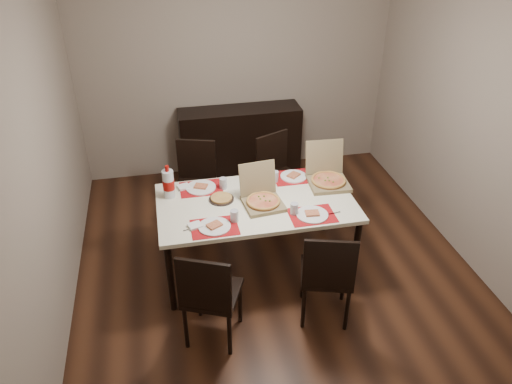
# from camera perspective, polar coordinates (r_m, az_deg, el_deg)

# --- Properties ---
(ground) EXTENTS (3.80, 4.00, 0.02)m
(ground) POSITION_cam_1_polar(r_m,az_deg,el_deg) (5.11, 1.81, -7.65)
(ground) COLOR #402213
(ground) RESTS_ON ground
(room_walls) EXTENTS (3.84, 4.02, 2.62)m
(room_walls) POSITION_cam_1_polar(r_m,az_deg,el_deg) (4.62, 0.92, 12.84)
(room_walls) COLOR gray
(room_walls) RESTS_ON ground
(sideboard) EXTENTS (1.50, 0.40, 0.90)m
(sideboard) POSITION_cam_1_polar(r_m,az_deg,el_deg) (6.34, -1.83, 5.67)
(sideboard) COLOR black
(sideboard) RESTS_ON ground
(dining_table) EXTENTS (1.80, 1.00, 0.75)m
(dining_table) POSITION_cam_1_polar(r_m,az_deg,el_deg) (4.61, 0.00, -1.76)
(dining_table) COLOR #EEE9C8
(dining_table) RESTS_ON ground
(chair_near_left) EXTENTS (0.55, 0.55, 0.93)m
(chair_near_left) POSITION_cam_1_polar(r_m,az_deg,el_deg) (3.98, -5.35, -11.52)
(chair_near_left) COLOR black
(chair_near_left) RESTS_ON ground
(chair_near_right) EXTENTS (0.52, 0.52, 0.93)m
(chair_near_right) POSITION_cam_1_polar(r_m,az_deg,el_deg) (4.18, 8.14, -9.18)
(chair_near_right) COLOR black
(chair_near_right) RESTS_ON ground
(chair_far_left) EXTENTS (0.52, 0.52, 0.93)m
(chair_far_left) POSITION_cam_1_polar(r_m,az_deg,el_deg) (5.42, -6.92, 1.39)
(chair_far_left) COLOR black
(chair_far_left) RESTS_ON ground
(chair_far_right) EXTENTS (0.56, 0.56, 0.93)m
(chair_far_right) POSITION_cam_1_polar(r_m,az_deg,el_deg) (5.54, 2.50, 2.32)
(chair_far_right) COLOR black
(chair_far_right) RESTS_ON ground
(setting_near_left) EXTENTS (0.48, 0.30, 0.11)m
(setting_near_left) POSITION_cam_1_polar(r_m,az_deg,el_deg) (4.26, -4.46, -3.67)
(setting_near_left) COLOR #AE0B12
(setting_near_left) RESTS_ON dining_table
(setting_near_right) EXTENTS (0.46, 0.30, 0.11)m
(setting_near_right) POSITION_cam_1_polar(r_m,az_deg,el_deg) (4.40, 5.94, -2.42)
(setting_near_right) COLOR #AE0B12
(setting_near_right) RESTS_ON dining_table
(setting_far_left) EXTENTS (0.47, 0.30, 0.11)m
(setting_far_left) POSITION_cam_1_polar(r_m,az_deg,el_deg) (4.79, -5.94, 0.63)
(setting_far_left) COLOR #AE0B12
(setting_far_left) RESTS_ON dining_table
(setting_far_right) EXTENTS (0.51, 0.30, 0.11)m
(setting_far_right) POSITION_cam_1_polar(r_m,az_deg,el_deg) (4.94, 3.77, 1.78)
(setting_far_right) COLOR #AE0B12
(setting_far_right) RESTS_ON dining_table
(napkin_loose) EXTENTS (0.15, 0.15, 0.02)m
(napkin_loose) POSITION_cam_1_polar(r_m,az_deg,el_deg) (4.59, 0.55, -0.82)
(napkin_loose) COLOR white
(napkin_loose) RESTS_ON dining_table
(pizza_box_center) EXTENTS (0.38, 0.41, 0.34)m
(pizza_box_center) POSITION_cam_1_polar(r_m,az_deg,el_deg) (4.51, 0.71, -0.75)
(pizza_box_center) COLOR olive
(pizza_box_center) RESTS_ON dining_table
(pizza_box_right) EXTENTS (0.39, 0.43, 0.38)m
(pizza_box_right) POSITION_cam_1_polar(r_m,az_deg,el_deg) (4.88, 8.17, 1.63)
(pizza_box_right) COLOR olive
(pizza_box_right) RESTS_ON dining_table
(faina_plate) EXTENTS (0.23, 0.23, 0.03)m
(faina_plate) POSITION_cam_1_polar(r_m,az_deg,el_deg) (4.60, -3.97, -0.74)
(faina_plate) COLOR black
(faina_plate) RESTS_ON dining_table
(dip_bowl) EXTENTS (0.18, 0.18, 0.03)m
(dip_bowl) POSITION_cam_1_polar(r_m,az_deg,el_deg) (4.76, -0.18, 0.58)
(dip_bowl) COLOR white
(dip_bowl) RESTS_ON dining_table
(soda_bottle) EXTENTS (0.11, 0.11, 0.32)m
(soda_bottle) POSITION_cam_1_polar(r_m,az_deg,el_deg) (4.64, -9.97, 0.92)
(soda_bottle) COLOR silver
(soda_bottle) RESTS_ON dining_table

